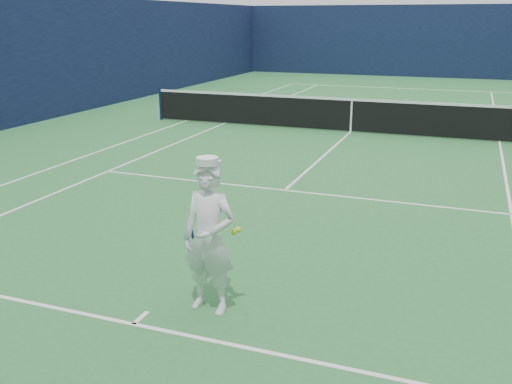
# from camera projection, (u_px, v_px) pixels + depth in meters

# --- Properties ---
(ground) EXTENTS (80.00, 80.00, 0.00)m
(ground) POSITION_uv_depth(u_px,v_px,m) (350.00, 132.00, 16.95)
(ground) COLOR #2A7036
(ground) RESTS_ON ground
(court_markings) EXTENTS (11.03, 23.83, 0.01)m
(court_markings) POSITION_uv_depth(u_px,v_px,m) (350.00, 132.00, 16.95)
(court_markings) COLOR white
(court_markings) RESTS_ON ground
(windscreen_fence) EXTENTS (20.12, 36.12, 4.00)m
(windscreen_fence) POSITION_uv_depth(u_px,v_px,m) (354.00, 64.00, 16.36)
(windscreen_fence) COLOR #0E1733
(windscreen_fence) RESTS_ON ground
(tennis_net) EXTENTS (12.88, 0.09, 1.07)m
(tennis_net) POSITION_uv_depth(u_px,v_px,m) (351.00, 114.00, 16.79)
(tennis_net) COLOR #141E4C
(tennis_net) RESTS_ON ground
(tennis_player) EXTENTS (0.76, 0.52, 1.82)m
(tennis_player) POSITION_uv_depth(u_px,v_px,m) (209.00, 238.00, 6.39)
(tennis_player) COLOR white
(tennis_player) RESTS_ON ground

